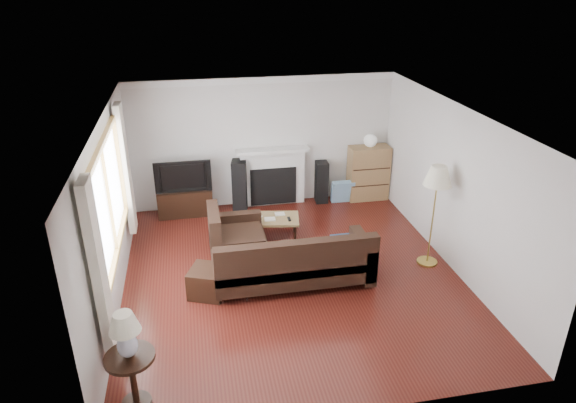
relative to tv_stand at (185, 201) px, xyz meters
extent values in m
cube|color=#4B1710|center=(1.56, -2.49, -0.25)|extent=(5.10, 5.60, 0.04)
cube|color=white|center=(1.56, -2.49, 2.25)|extent=(5.10, 5.60, 0.04)
cube|color=silver|center=(1.56, 0.26, 1.00)|extent=(5.00, 0.04, 2.50)
cube|color=silver|center=(1.56, -5.24, 1.00)|extent=(5.00, 0.04, 2.50)
cube|color=silver|center=(-0.94, -2.49, 1.00)|extent=(0.04, 5.50, 2.50)
cube|color=silver|center=(4.06, -2.49, 1.00)|extent=(0.04, 5.50, 2.50)
cube|color=olive|center=(-0.89, -2.69, 1.30)|extent=(0.12, 2.74, 1.54)
cube|color=beige|center=(-0.84, -4.21, 1.15)|extent=(0.10, 0.35, 2.10)
cube|color=beige|center=(-0.84, -1.17, 1.15)|extent=(0.10, 0.35, 2.10)
cube|color=white|center=(1.71, 0.15, 0.32)|extent=(1.40, 0.26, 1.15)
cube|color=black|center=(0.00, 0.00, 0.00)|extent=(1.01, 0.46, 0.51)
imported|color=black|center=(0.00, 0.00, 0.55)|extent=(1.03, 0.14, 0.59)
cube|color=black|center=(1.05, 0.04, 0.24)|extent=(0.33, 0.37, 0.98)
cube|color=black|center=(2.67, 0.06, 0.17)|extent=(0.24, 0.29, 0.84)
cube|color=olive|center=(3.63, 0.04, 0.29)|extent=(0.80, 0.38, 1.10)
sphere|color=white|center=(3.63, 0.04, 0.97)|extent=(0.26, 0.26, 0.26)
cube|color=black|center=(1.53, -2.69, 0.15)|extent=(2.52, 1.84, 0.81)
cube|color=olive|center=(1.41, -1.26, -0.06)|extent=(1.09, 0.71, 0.39)
cube|color=black|center=(0.28, -2.76, -0.05)|extent=(0.63, 0.63, 0.41)
cube|color=#B1973D|center=(3.75, -2.56, 0.57)|extent=(0.55, 0.55, 1.64)
cube|color=black|center=(-0.59, -4.67, 0.07)|extent=(0.52, 0.52, 0.65)
cube|color=silver|center=(-0.59, -4.67, 0.66)|extent=(0.32, 0.32, 0.52)
camera|label=1|loc=(0.22, -9.05, 4.04)|focal=32.00mm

